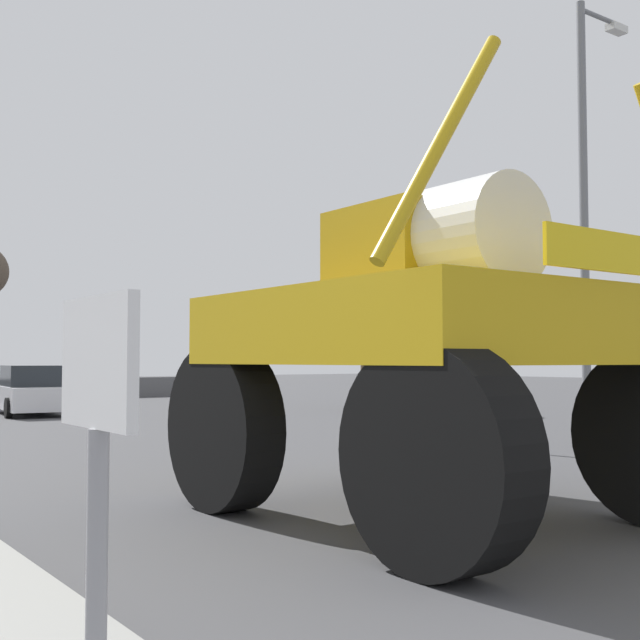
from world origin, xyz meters
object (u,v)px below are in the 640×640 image
(traffic_signal_far_right, at_px, (79,342))
(streetlight_near_right, at_px, (587,200))
(bare_tree_right, at_px, (366,283))
(sedan_ahead, at_px, (31,391))
(traffic_signal_near_right, at_px, (448,297))
(oversize_sprayer, at_px, (432,347))
(lane_arrow_sign, at_px, (97,460))

(traffic_signal_far_right, relative_size, streetlight_near_right, 0.36)
(streetlight_near_right, height_order, bare_tree_right, streetlight_near_right)
(sedan_ahead, xyz_separation_m, traffic_signal_near_right, (4.00, -14.01, 2.22))
(oversize_sprayer, distance_m, streetlight_near_right, 9.36)
(sedan_ahead, height_order, bare_tree_right, bare_tree_right)
(oversize_sprayer, distance_m, sedan_ahead, 19.09)
(traffic_signal_far_right, xyz_separation_m, bare_tree_right, (6.91, -8.82, 1.99))
(traffic_signal_near_right, bearing_deg, oversize_sprayer, -136.41)
(streetlight_near_right, xyz_separation_m, bare_tree_right, (3.34, 11.29, -0.63))
(lane_arrow_sign, height_order, traffic_signal_far_right, traffic_signal_far_right)
(streetlight_near_right, bearing_deg, oversize_sprayer, -155.01)
(traffic_signal_far_right, height_order, streetlight_near_right, streetlight_near_right)
(lane_arrow_sign, bearing_deg, streetlight_near_right, 29.50)
(traffic_signal_near_right, height_order, streetlight_near_right, streetlight_near_right)
(traffic_signal_near_right, distance_m, bare_tree_right, 11.79)
(bare_tree_right, bearing_deg, sedan_ahead, 158.29)
(sedan_ahead, relative_size, traffic_signal_near_right, 1.06)
(oversize_sprayer, relative_size, traffic_signal_far_right, 1.60)
(traffic_signal_near_right, bearing_deg, sedan_ahead, 105.92)
(streetlight_near_right, distance_m, bare_tree_right, 11.79)
(traffic_signal_far_right, distance_m, streetlight_near_right, 20.59)
(oversize_sprayer, relative_size, traffic_signal_near_right, 1.29)
(traffic_signal_far_right, relative_size, bare_tree_right, 0.59)
(oversize_sprayer, relative_size, streetlight_near_right, 0.57)
(lane_arrow_sign, distance_m, streetlight_near_right, 15.38)
(bare_tree_right, bearing_deg, lane_arrow_sign, -131.24)
(traffic_signal_near_right, xyz_separation_m, traffic_signal_far_right, (-0.84, 18.82, -0.58))
(oversize_sprayer, height_order, bare_tree_right, bare_tree_right)
(sedan_ahead, distance_m, bare_tree_right, 11.43)
(oversize_sprayer, bearing_deg, traffic_signal_far_right, -10.69)
(lane_arrow_sign, xyz_separation_m, oversize_sprayer, (5.02, 3.64, 0.47))
(lane_arrow_sign, relative_size, traffic_signal_far_right, 0.54)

